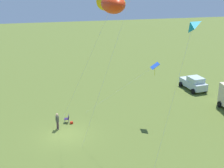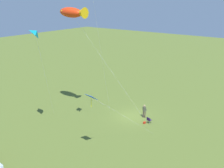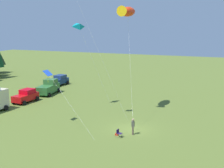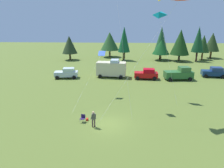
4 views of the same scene
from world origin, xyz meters
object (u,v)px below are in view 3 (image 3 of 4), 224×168
at_px(person_kite_flyer, 133,125).
at_px(car_navy_hatch, 59,80).
at_px(folding_chair, 119,133).
at_px(car_red_sedan, 26,96).
at_px(kite_diamond_blue, 49,75).
at_px(kite_large_fish, 127,12).
at_px(backpack_on_grass, 117,134).
at_px(truck_green_flatbed, 49,87).
at_px(kite_delta_teal, 80,26).

xyz_separation_m(person_kite_flyer, car_navy_hatch, (20.14, 20.90, -0.07)).
xyz_separation_m(folding_chair, car_red_sedan, (8.59, 17.78, 0.46)).
height_order(car_navy_hatch, kite_diamond_blue, kite_diamond_blue).
bearing_deg(folding_chair, kite_large_fish, 115.78).
bearing_deg(backpack_on_grass, kite_large_fish, 13.03).
xyz_separation_m(folding_chair, kite_large_fish, (9.63, 2.50, 12.49)).
bearing_deg(truck_green_flatbed, kite_large_fish, -114.71).
height_order(person_kite_flyer, kite_delta_teal, kite_delta_teal).
relative_size(truck_green_flatbed, kite_diamond_blue, 0.69).
xyz_separation_m(truck_green_flatbed, kite_delta_teal, (-5.68, -8.90, 10.08)).
bearing_deg(car_navy_hatch, kite_diamond_blue, -146.57).
relative_size(kite_diamond_blue, kite_delta_teal, 0.65).
height_order(car_navy_hatch, kite_delta_teal, kite_delta_teal).
distance_m(car_red_sedan, truck_green_flatbed, 5.87).
distance_m(person_kite_flyer, backpack_on_grass, 1.96).
relative_size(car_navy_hatch, kite_delta_teal, 0.37).
xyz_separation_m(person_kite_flyer, folding_chair, (-1.31, 1.12, -0.53)).
xyz_separation_m(kite_diamond_blue, kite_delta_teal, (7.58, -0.20, 5.37)).
relative_size(folding_chair, kite_diamond_blue, 0.11).
bearing_deg(car_navy_hatch, backpack_on_grass, -132.11).
height_order(folding_chair, kite_large_fish, kite_large_fish).
xyz_separation_m(backpack_on_grass, kite_delta_teal, (8.37, 8.34, 11.07)).
xyz_separation_m(backpack_on_grass, kite_diamond_blue, (0.79, 8.54, 5.71)).
distance_m(backpack_on_grass, kite_delta_teal, 16.19).
relative_size(backpack_on_grass, kite_delta_teal, 0.03).
xyz_separation_m(car_navy_hatch, kite_diamond_blue, (-20.26, -10.87, 4.87)).
bearing_deg(person_kite_flyer, truck_green_flatbed, 124.62).
height_order(folding_chair, kite_delta_teal, kite_delta_teal).
bearing_deg(backpack_on_grass, car_red_sedan, 64.82).
xyz_separation_m(folding_chair, truck_green_flatbed, (14.45, 17.61, 0.61)).
distance_m(person_kite_flyer, truck_green_flatbed, 22.88).
height_order(car_red_sedan, kite_delta_teal, kite_delta_teal).
bearing_deg(kite_diamond_blue, kite_delta_teal, -1.52).
relative_size(backpack_on_grass, car_navy_hatch, 0.07).
height_order(truck_green_flatbed, kite_diamond_blue, kite_diamond_blue).
bearing_deg(person_kite_flyer, folding_chair, -150.79).
distance_m(folding_chair, kite_diamond_blue, 10.45).
bearing_deg(truck_green_flatbed, kite_delta_teal, -129.53).
xyz_separation_m(folding_chair, kite_delta_teal, (8.78, 8.71, 10.70)).
xyz_separation_m(person_kite_flyer, truck_green_flatbed, (13.14, 18.73, 0.08)).
xyz_separation_m(truck_green_flatbed, kite_large_fish, (-4.82, -15.11, 11.87)).
relative_size(car_red_sedan, car_navy_hatch, 0.99).
height_order(person_kite_flyer, kite_diamond_blue, kite_diamond_blue).
xyz_separation_m(folding_chair, kite_diamond_blue, (1.19, 8.91, 5.33)).
height_order(truck_green_flatbed, kite_delta_teal, kite_delta_teal).
bearing_deg(truck_green_flatbed, person_kite_flyer, -132.07).
xyz_separation_m(folding_chair, backpack_on_grass, (0.40, 0.37, -0.38)).
xyz_separation_m(kite_large_fish, kite_diamond_blue, (-8.44, 6.40, -7.16)).
bearing_deg(car_red_sedan, backpack_on_grass, -112.38).
height_order(folding_chair, car_navy_hatch, car_navy_hatch).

